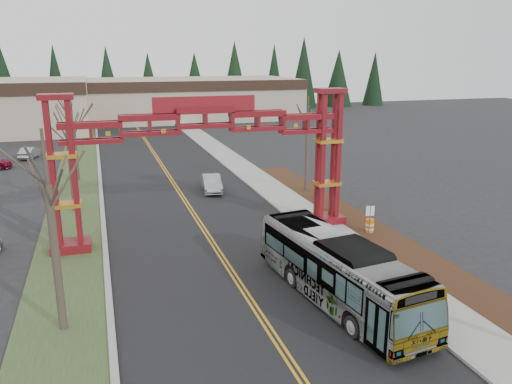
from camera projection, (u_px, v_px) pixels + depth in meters
name	position (u px, v px, depth m)	size (l,w,h in m)	color
road	(188.00, 205.00, 37.38)	(12.00, 110.00, 0.02)	black
lane_line_left	(186.00, 205.00, 37.34)	(0.12, 100.00, 0.01)	orange
lane_line_right	(190.00, 205.00, 37.41)	(0.12, 100.00, 0.01)	orange
curb_right	(266.00, 198.00, 39.17)	(0.30, 110.00, 0.15)	#989893
sidewalk_right	(283.00, 196.00, 39.60)	(2.60, 110.00, 0.14)	gray
landscape_strip	(428.00, 265.00, 26.58)	(2.60, 50.00, 0.12)	black
grass_median	(75.00, 215.00, 35.02)	(4.00, 110.00, 0.08)	#2E4120
curb_left	(103.00, 212.00, 35.55)	(0.30, 110.00, 0.15)	#989893
gateway_arch	(206.00, 141.00, 29.38)	(18.20, 1.60, 8.90)	#570B13
retail_building_east	(188.00, 98.00, 89.90)	(38.00, 20.30, 7.00)	tan
conifer_treeline	(127.00, 79.00, 97.33)	(116.10, 5.60, 13.00)	black
transit_bus	(338.00, 270.00, 22.41)	(2.54, 10.87, 3.03)	#A7A9AF
silver_sedan	(212.00, 183.00, 41.20)	(1.44, 4.12, 1.36)	#A5A8AD
parked_car_far_a	(30.00, 153.00, 54.64)	(1.32, 3.77, 1.24)	#95999C
bare_tree_median_near	(48.00, 187.00, 18.82)	(3.31, 3.31, 8.26)	#382D26
bare_tree_median_mid	(67.00, 130.00, 34.38)	(3.32, 3.32, 8.15)	#382D26
bare_tree_median_far	(73.00, 124.00, 43.38)	(3.16, 3.16, 7.24)	#382D26
bare_tree_right_far	(308.00, 122.00, 39.70)	(3.00, 3.00, 7.77)	#382D26
street_sign	(370.00, 216.00, 29.76)	(0.50, 0.17, 2.22)	#3F3F44
barrel_south	(370.00, 226.00, 31.29)	(0.53, 0.53, 0.98)	orange
barrel_mid	(334.00, 206.00, 35.52)	(0.52, 0.52, 0.97)	orange
barrel_north	(320.00, 196.00, 38.14)	(0.55, 0.55, 1.02)	orange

